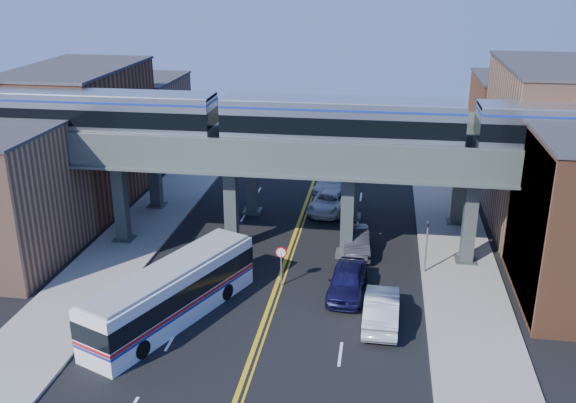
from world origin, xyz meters
name	(u,v)px	position (x,y,z in m)	size (l,w,h in m)	color
ground	(268,309)	(0.00, 0.00, 0.00)	(120.00, 120.00, 0.00)	black
sidewalk_west	(141,230)	(-11.50, 10.00, 0.08)	(5.00, 70.00, 0.16)	gray
sidewalk_east	(455,249)	(11.50, 10.00, 0.08)	(5.00, 70.00, 0.16)	gray
building_west_a	(1,197)	(-18.50, 4.00, 4.50)	(8.00, 10.00, 9.00)	#95674D
building_west_b	(81,136)	(-18.50, 16.00, 5.50)	(8.00, 14.00, 11.00)	brown
building_west_c	(140,119)	(-18.50, 29.00, 4.00)	(8.00, 10.00, 8.00)	#95674D
building_east_b	(552,149)	(18.50, 16.00, 6.00)	(8.00, 14.00, 12.00)	#95674D
building_east_c	(517,127)	(18.50, 29.00, 4.50)	(8.00, 10.00, 9.00)	brown
mural_panel	(525,222)	(14.55, 4.00, 4.75)	(0.10, 9.50, 9.50)	#29A9B3
elevated_viaduct_near	(289,163)	(0.00, 8.00, 6.47)	(52.00, 3.60, 7.40)	#3A4342
elevated_viaduct_far	(302,136)	(0.00, 15.00, 6.47)	(52.00, 3.60, 7.40)	#3A4342
transit_train	(341,123)	(3.39, 8.00, 9.28)	(47.53, 2.98, 3.47)	black
stop_sign	(281,260)	(0.30, 3.00, 1.76)	(0.76, 0.09, 2.63)	slate
traffic_signal	(427,241)	(9.20, 6.00, 2.30)	(0.15, 0.18, 4.10)	slate
transit_bus	(172,294)	(-5.07, -1.85, 1.58)	(7.11, 12.01, 3.07)	white
car_lane_a	(347,281)	(4.42, 2.47, 0.90)	(2.13, 5.29, 1.80)	#110F37
car_lane_b	(356,241)	(4.63, 8.61, 0.81)	(1.73, 4.95, 1.63)	#2B2B2D
car_lane_c	(329,202)	(2.03, 16.28, 0.78)	(2.60, 5.63, 1.56)	silver
car_lane_d	(331,181)	(1.80, 21.16, 0.89)	(2.50, 6.16, 1.79)	#B9B9BE
car_parked_curb	(381,309)	(6.50, -0.59, 0.89)	(1.89, 5.43, 1.79)	silver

